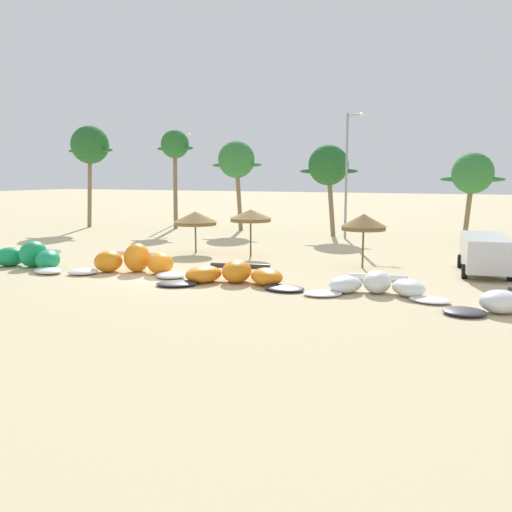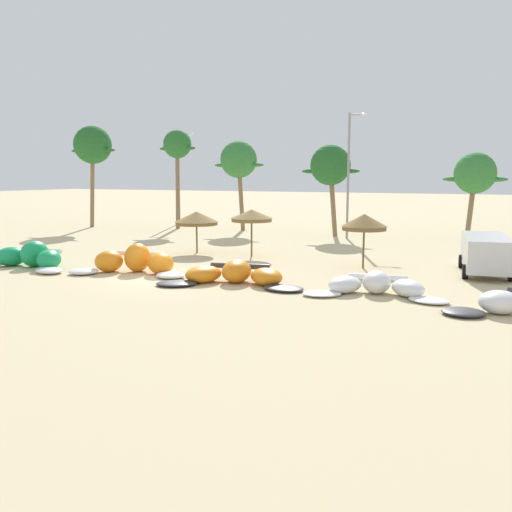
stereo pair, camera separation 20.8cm
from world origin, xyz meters
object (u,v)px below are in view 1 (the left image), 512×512
at_px(kite_far_left, 29,258).
at_px(beach_umbrella_near_palms, 364,222).
at_px(kite_left, 134,262).
at_px(kite_left_of_center, 235,275).
at_px(palm_center_right, 472,174).
at_px(lamppost_west, 177,173).
at_px(lamppost_west_center, 348,170).
at_px(kite_center, 377,286).
at_px(palm_left_of_gap, 237,161).
at_px(parked_van, 484,251).
at_px(beach_umbrella_middle, 251,216).
at_px(beach_umbrella_near_van, 195,218).
at_px(palm_center_left, 328,166).
at_px(palm_left, 175,147).
at_px(palm_leftmost, 90,146).

bearing_deg(kite_far_left, beach_umbrella_near_palms, 24.84).
relative_size(kite_left, kite_left_of_center, 0.92).
height_order(palm_center_right, lamppost_west, lamppost_west).
distance_m(kite_left_of_center, lamppost_west_center, 19.66).
distance_m(kite_center, palm_left_of_gap, 27.52).
xyz_separation_m(kite_center, parked_van, (3.61, 6.98, 0.74)).
xyz_separation_m(beach_umbrella_middle, lamppost_west_center, (2.54, 11.37, 2.72)).
height_order(beach_umbrella_near_van, lamppost_west, lamppost_west).
relative_size(parked_van, lamppost_west, 0.62).
bearing_deg(palm_center_left, kite_left_of_center, -83.54).
distance_m(kite_far_left, palm_left_of_gap, 22.79).
bearing_deg(kite_left_of_center, kite_left, 177.01).
bearing_deg(palm_left, parked_van, -26.47).
xyz_separation_m(parked_van, palm_left_of_gap, (-20.55, 13.96, 4.89)).
bearing_deg(lamppost_west_center, beach_umbrella_near_palms, -70.65).
bearing_deg(beach_umbrella_middle, beach_umbrella_near_palms, -10.25).
bearing_deg(lamppost_west, palm_center_left, -14.43).
distance_m(kite_left, beach_umbrella_middle, 8.12).
distance_m(palm_left_of_gap, palm_center_left, 8.59).
xyz_separation_m(kite_left, beach_umbrella_middle, (2.73, 7.41, 1.86)).
xyz_separation_m(beach_umbrella_near_van, palm_center_left, (4.34, 12.72, 3.31)).
xyz_separation_m(kite_far_left, kite_left, (5.87, 1.05, 0.02)).
height_order(palm_leftmost, palm_center_left, palm_leftmost).
relative_size(kite_left_of_center, palm_center_right, 1.04).
xyz_separation_m(beach_umbrella_middle, palm_center_left, (0.63, 12.66, 3.03)).
bearing_deg(kite_center, palm_leftmost, 149.54).
xyz_separation_m(kite_far_left, lamppost_west, (-7.45, 25.41, 4.41)).
bearing_deg(parked_van, kite_left_of_center, -142.78).
xyz_separation_m(kite_left, beach_umbrella_near_palms, (9.70, 6.15, 1.83)).
distance_m(kite_center, palm_left, 30.90).
bearing_deg(palm_center_left, beach_umbrella_near_van, -108.84).
xyz_separation_m(beach_umbrella_middle, palm_center_right, (10.98, 14.34, 2.41)).
distance_m(kite_left, beach_umbrella_near_van, 7.59).
relative_size(palm_left_of_gap, lamppost_west, 0.87).
bearing_deg(parked_van, beach_umbrella_near_palms, -170.55).
bearing_deg(lamppost_west, kite_left, -61.34).
bearing_deg(palm_center_left, beach_umbrella_middle, -92.83).
xyz_separation_m(kite_far_left, palm_left_of_gap, (0.71, 22.12, 5.47)).
height_order(kite_left, kite_center, kite_left).
height_order(beach_umbrella_near_palms, palm_leftmost, palm_leftmost).
xyz_separation_m(palm_leftmost, palm_left_of_gap, (13.12, 3.26, -1.37)).
bearing_deg(beach_umbrella_near_palms, kite_center, -70.88).
bearing_deg(beach_umbrella_near_palms, kite_far_left, -155.16).
bearing_deg(palm_center_right, beach_umbrella_near_van, -135.58).
bearing_deg(parked_van, beach_umbrella_middle, 178.59).
bearing_deg(palm_left, palm_center_left, -0.18).
xyz_separation_m(kite_left_of_center, palm_left_of_gap, (-10.82, 21.36, 5.60)).
xyz_separation_m(beach_umbrella_near_van, lamppost_west_center, (6.25, 11.43, 3.00)).
xyz_separation_m(palm_left, palm_center_right, (24.45, 1.64, -2.40)).
distance_m(kite_left_of_center, palm_leftmost, 30.81).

